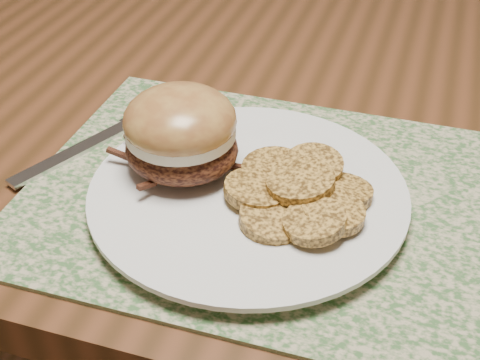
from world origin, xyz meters
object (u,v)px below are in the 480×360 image
object	(u,v)px
pork_sandwich	(181,133)
dining_table	(307,126)
dinner_plate	(248,196)
fork	(96,141)

from	to	relation	value
pork_sandwich	dining_table	bearing A→B (deg)	92.30
pork_sandwich	dinner_plate	bearing A→B (deg)	5.01
dinner_plate	fork	bearing A→B (deg)	165.11
pork_sandwich	fork	size ratio (longest dim) A/B	0.68
pork_sandwich	fork	world-z (taller)	pork_sandwich
dining_table	fork	size ratio (longest dim) A/B	8.25
pork_sandwich	fork	xyz separation A→B (m)	(-0.11, 0.03, -0.05)
dinner_plate	dining_table	bearing A→B (deg)	91.08
dinner_plate	pork_sandwich	distance (m)	0.08
dinner_plate	fork	xyz separation A→B (m)	(-0.17, 0.05, -0.01)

